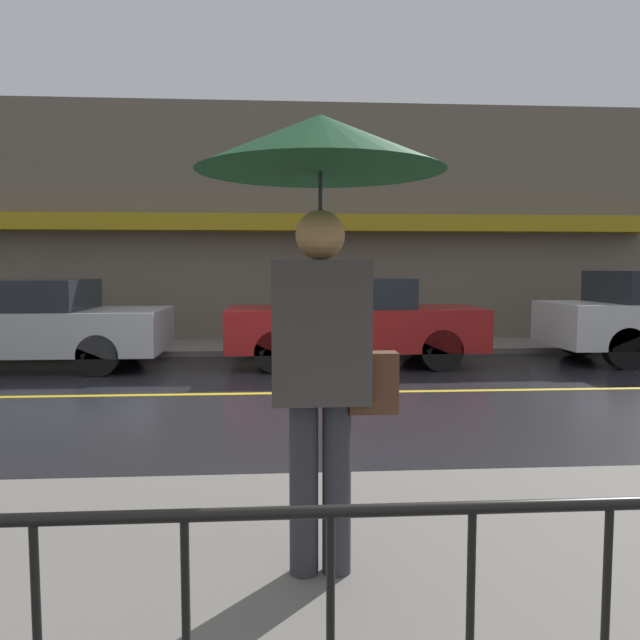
% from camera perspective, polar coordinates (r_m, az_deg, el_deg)
% --- Properties ---
extents(ground_plane, '(80.00, 80.00, 0.00)m').
position_cam_1_polar(ground_plane, '(8.21, -5.68, -6.72)').
color(ground_plane, black).
extents(sidewalk_near, '(28.00, 3.17, 0.10)m').
position_cam_1_polar(sidewalk_near, '(3.35, -8.43, -23.31)').
color(sidewalk_near, slate).
rests_on(sidewalk_near, ground_plane).
extents(sidewalk_far, '(28.00, 2.07, 0.10)m').
position_cam_1_polar(sidewalk_far, '(12.70, -5.09, -2.43)').
color(sidewalk_far, slate).
rests_on(sidewalk_far, ground_plane).
extents(lane_marking, '(25.20, 0.12, 0.01)m').
position_cam_1_polar(lane_marking, '(8.21, -5.68, -6.69)').
color(lane_marking, gold).
rests_on(lane_marking, ground_plane).
extents(building_storefront, '(28.00, 0.85, 5.20)m').
position_cam_1_polar(building_storefront, '(13.79, -5.08, 8.73)').
color(building_storefront, '#706656').
rests_on(building_storefront, ground_plane).
extents(railing_foreground, '(12.00, 0.04, 0.89)m').
position_cam_1_polar(railing_foreground, '(1.89, -12.14, -25.69)').
color(railing_foreground, black).
rests_on(railing_foreground, sidewalk_near).
extents(pedestrian, '(1.19, 1.19, 2.25)m').
position_cam_1_polar(pedestrian, '(3.03, 0.11, 10.32)').
color(pedestrian, '#333338').
rests_on(pedestrian, sidewalk_near).
extents(car_silver, '(4.45, 1.94, 1.45)m').
position_cam_1_polar(car_silver, '(11.26, -25.47, -0.23)').
color(car_silver, '#B2B5BA').
rests_on(car_silver, ground_plane).
extents(car_red, '(4.23, 1.78, 1.47)m').
position_cam_1_polar(car_red, '(10.55, 2.84, -0.01)').
color(car_red, maroon).
rests_on(car_red, ground_plane).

